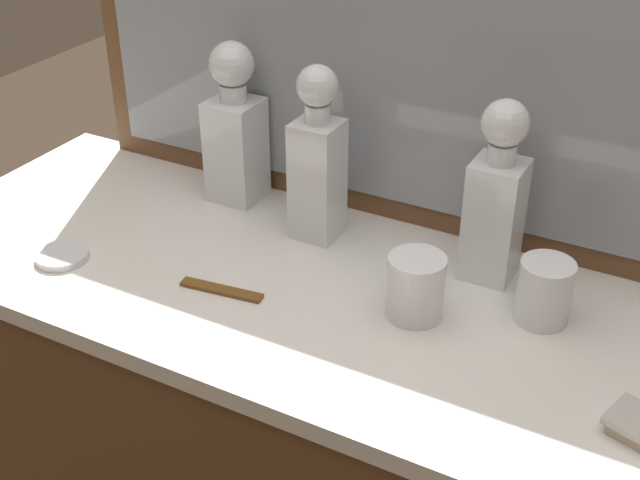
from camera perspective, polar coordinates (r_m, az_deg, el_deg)
The scene contains 8 objects.
dresser_mirror at distance 1.34m, azimuth 5.16°, elevation 13.06°, with size 1.16×0.03×0.60m.
crystal_decanter_left at distance 1.26m, azimuth 11.74°, elevation 2.12°, with size 0.08×0.08×0.28m.
crystal_decanter_right at distance 1.47m, azimuth -5.72°, elevation 6.89°, with size 0.08×0.08×0.28m.
crystal_decanter_far_right at distance 1.34m, azimuth -0.18°, elevation 4.74°, with size 0.07×0.07×0.29m.
crystal_tumbler_center at distance 1.22m, azimuth 14.89°, elevation -3.55°, with size 0.08×0.08×0.09m.
crystal_tumbler_far_left at distance 1.20m, azimuth 6.57°, elevation -3.20°, with size 0.08×0.08×0.09m.
porcelain_dish at distance 1.39m, azimuth -17.03°, elevation -1.04°, with size 0.08×0.08×0.01m.
tortoiseshell_comb at distance 1.26m, azimuth -6.68°, elevation -3.37°, with size 0.13×0.04×0.01m.
Camera 1 is at (0.50, -0.92, 1.56)m, focal length 47.37 mm.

